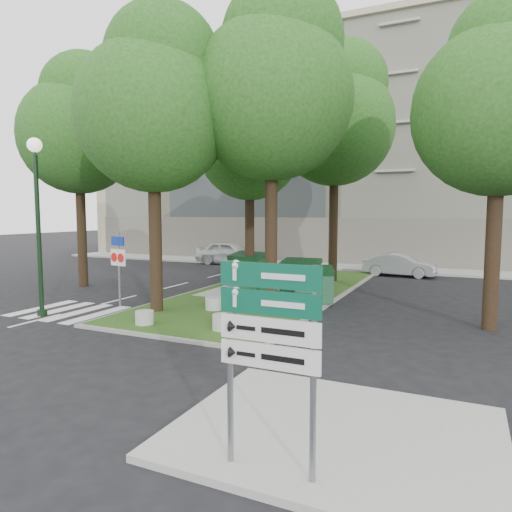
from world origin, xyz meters
The scene contains 26 objects.
ground centered at (0.00, 0.00, 0.00)m, with size 120.00×120.00×0.00m, color black.
median_island centered at (0.50, 8.00, 0.06)m, with size 6.00×16.00×0.12m, color #244413.
median_kerb centered at (0.50, 8.00, 0.05)m, with size 6.30×16.30×0.10m, color gray.
sidewalk_corner centered at (6.50, -3.50, 0.06)m, with size 5.00×4.00×0.12m, color #999993.
building_sidewalk centered at (0.00, 18.50, 0.06)m, with size 42.00×3.00×0.12m, color #999993.
zebra_crossing centered at (-3.75, 1.50, 0.01)m, with size 5.00×3.00×0.01m, color silver.
apartment_building centered at (0.00, 26.00, 8.00)m, with size 41.00×12.00×16.00m, color tan.
tree_median_near_left centered at (-1.41, 2.56, 7.32)m, with size 5.20×5.20×10.53m.
tree_median_near_right centered at (2.09, 4.56, 7.99)m, with size 5.60×5.60×11.46m.
tree_median_mid centered at (-0.91, 9.06, 6.98)m, with size 4.80×4.80×9.99m.
tree_median_far centered at (2.29, 12.06, 8.32)m, with size 5.80×5.80×11.93m.
tree_street_left centered at (-8.41, 6.06, 7.65)m, with size 5.40×5.40×11.00m.
tree_street_right centered at (9.09, 5.06, 6.98)m, with size 5.00×5.00×10.06m.
dumpster_a centered at (-1.26, 9.29, 0.85)m, with size 1.76×1.32×1.53m.
dumpster_b centered at (0.34, 6.28, 0.77)m, with size 1.67×1.38×1.35m.
dumpster_c centered at (1.94, 7.88, 0.83)m, with size 1.65×1.19×1.48m.
dumpster_d centered at (3.00, 6.33, 0.79)m, with size 1.77×1.53×1.39m.
bollard_left centered at (-0.66, 0.77, 0.32)m, with size 0.57×0.57×0.40m, color #ACACA7.
bollard_right centered at (1.87, 1.19, 0.34)m, with size 0.63×0.63×0.45m, color #A7A8A3.
bollard_mid centered at (0.22, 3.51, 0.34)m, with size 0.61×0.61×0.44m, color #ACADA8.
litter_bin centered at (1.91, 8.08, 0.47)m, with size 0.40×0.40×0.69m, color gold.
street_lamp centered at (-4.94, 0.62, 3.79)m, with size 0.48×0.48×6.03m.
traffic_sign_pole centered at (-3.59, 3.00, 1.81)m, with size 0.84×0.23×2.82m.
directional_sign centered at (6.01, -5.00, 1.97)m, with size 1.39×0.09×2.78m.
car_white centered at (-6.51, 17.30, 0.79)m, with size 1.87×4.65×1.58m, color silver.
car_silver centered at (4.95, 15.97, 0.64)m, with size 1.36×3.90×1.29m, color #97999F.
Camera 1 is at (8.26, -10.32, 3.54)m, focal length 32.00 mm.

